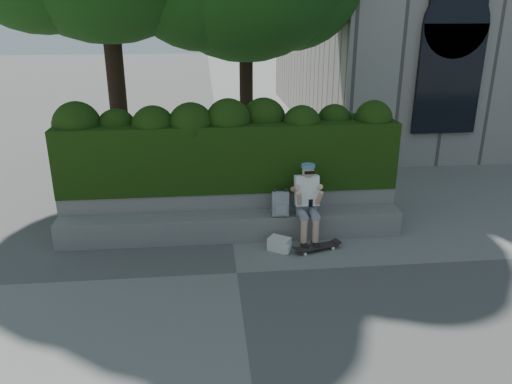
{
  "coord_description": "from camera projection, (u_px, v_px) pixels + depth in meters",
  "views": [
    {
      "loc": [
        -0.4,
        -6.77,
        3.83
      ],
      "look_at": [
        0.4,
        1.0,
        0.95
      ],
      "focal_mm": 35.0,
      "sensor_mm": 36.0,
      "label": 1
    }
  ],
  "objects": [
    {
      "name": "backpack_plaid",
      "position": [
        280.0,
        204.0,
        8.61
      ],
      "size": [
        0.3,
        0.17,
        0.42
      ],
      "primitive_type": "cube",
      "rotation": [
        0.0,
        0.0,
        -0.07
      ],
      "color": "#ACACB0",
      "rests_on": "bench_ledge"
    },
    {
      "name": "backpack_ground",
      "position": [
        279.0,
        244.0,
        8.38
      ],
      "size": [
        0.42,
        0.4,
        0.22
      ],
      "primitive_type": "cube",
      "rotation": [
        0.0,
        0.0,
        -0.62
      ],
      "color": "silver",
      "rests_on": "ground"
    },
    {
      "name": "hedge",
      "position": [
        229.0,
        154.0,
        9.03
      ],
      "size": [
        6.0,
        1.0,
        1.2
      ],
      "primitive_type": "cube",
      "color": "black",
      "rests_on": "planter_wall"
    },
    {
      "name": "planter_wall",
      "position": [
        230.0,
        209.0,
        9.16
      ],
      "size": [
        6.0,
        0.5,
        0.75
      ],
      "primitive_type": "cube",
      "color": "gray",
      "rests_on": "ground"
    },
    {
      "name": "skateboard",
      "position": [
        317.0,
        247.0,
        8.37
      ],
      "size": [
        0.78,
        0.4,
        0.08
      ],
      "rotation": [
        0.0,
        0.0,
        0.3
      ],
      "color": "black",
      "rests_on": "ground"
    },
    {
      "name": "bench_ledge",
      "position": [
        232.0,
        227.0,
        8.77
      ],
      "size": [
        6.0,
        0.45,
        0.45
      ],
      "primitive_type": "cube",
      "color": "gray",
      "rests_on": "ground"
    },
    {
      "name": "ground",
      "position": [
        237.0,
        273.0,
        7.68
      ],
      "size": [
        80.0,
        80.0,
        0.0
      ],
      "primitive_type": "plane",
      "color": "slate",
      "rests_on": "ground"
    },
    {
      "name": "person",
      "position": [
        307.0,
        200.0,
        8.54
      ],
      "size": [
        0.4,
        0.76,
        1.38
      ],
      "color": "gray",
      "rests_on": "ground"
    }
  ]
}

